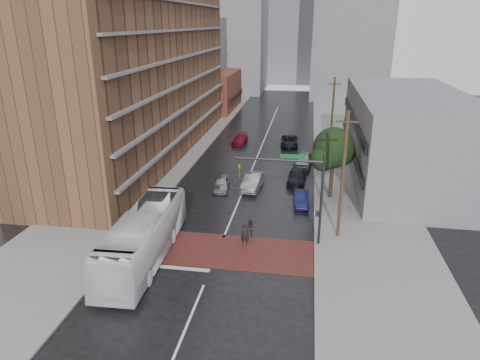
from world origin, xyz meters
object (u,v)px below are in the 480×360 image
Objects in this scene: car_travel_c at (240,139)px; car_parked_mid at (297,177)px; car_parked_near at (301,198)px; pedestrian_a at (245,234)px; suv_travel at (289,141)px; pedestrian_b at (251,228)px; car_travel_a at (221,183)px; car_travel_b at (253,182)px; car_parked_far at (304,159)px; transit_bus at (144,236)px.

car_parked_mid reaches higher than car_travel_c.
car_travel_c is 0.93× the size of car_parked_mid.
car_parked_near is at bearing -81.34° from car_parked_mid.
pedestrian_a is 28.23m from suv_travel.
pedestrian_b is 0.33× the size of car_parked_mid.
pedestrian_a is 0.48× the size of car_travel_a.
pedestrian_b is at bearing -75.26° from car_travel_c.
pedestrian_a is at bearing -100.81° from car_parked_mid.
car_travel_b is 4.98m from car_parked_mid.
pedestrian_b is at bearing -95.83° from suv_travel.
car_travel_b is at bearing -115.78° from car_parked_far.
transit_bus reaches higher than pedestrian_a.
suv_travel is at bearing 85.38° from car_travel_b.
car_travel_a is 0.86× the size of car_parked_far.
car_parked_mid is at bearing 92.22° from car_parked_near.
car_parked_near is at bearing -62.02° from car_travel_c.
suv_travel is (8.61, 31.15, -1.06)m from transit_bus.
transit_bus reaches higher than suv_travel.
transit_bus is at bearing -89.42° from car_travel_c.
car_travel_b reaches higher than car_parked_far.
pedestrian_a reaches higher than car_parked_far.
car_parked_near is (4.94, -3.29, -0.15)m from car_travel_b.
suv_travel is at bearing 63.54° from car_travel_a.
car_parked_mid is (-0.61, 5.75, 0.04)m from car_parked_near.
car_parked_far reaches higher than car_travel_a.
pedestrian_b is 13.12m from car_parked_mid.
pedestrian_b is at bearing 81.91° from pedestrian_a.
car_travel_b is at bearing 5.70° from car_travel_a.
car_parked_near is at bearing -25.16° from car_travel_a.
car_travel_c is (-5.16, 26.89, -0.14)m from pedestrian_b.
car_travel_c is 1.12× the size of car_parked_near.
car_travel_b is 16.73m from suv_travel.
car_parked_mid is at bearing 34.75° from car_travel_b.
car_parked_near is (10.70, 11.37, -1.13)m from transit_bus.
car_parked_near is (2.09, -19.78, -0.07)m from suv_travel.
car_parked_mid is at bearing 74.41° from pedestrian_b.
pedestrian_a is (6.72, 2.99, -0.83)m from transit_bus.
transit_bus is at bearing -106.30° from car_travel_b.
car_travel_a is at bearing -154.18° from car_parked_mid.
car_parked_far is at bearing 76.88° from pedestrian_b.
car_travel_b reaches higher than car_parked_near.
car_travel_b is 1.24× the size of car_parked_near.
pedestrian_a reaches higher than suv_travel.
pedestrian_a is 11.68m from car_travel_a.
car_travel_a reaches higher than car_travel_c.
transit_bus is 15.78m from car_travel_b.
pedestrian_a is 0.41× the size of car_parked_far.
car_travel_b is at bearing -102.10° from suv_travel.
pedestrian_b is 0.36× the size of car_travel_c.
transit_bus reaches higher than car_travel_a.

